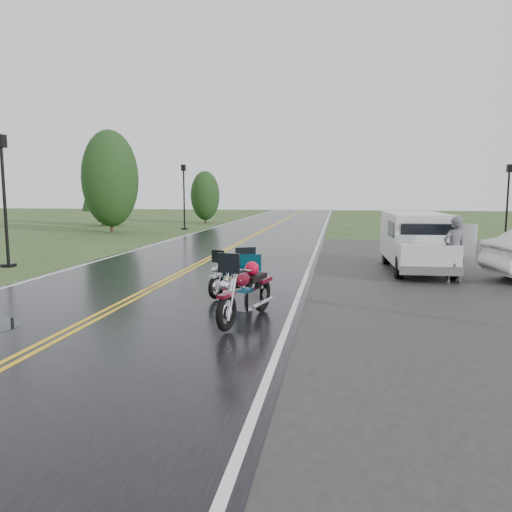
{
  "coord_description": "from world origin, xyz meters",
  "views": [
    {
      "loc": [
        4.68,
        -9.49,
        2.5
      ],
      "look_at": [
        2.8,
        2.0,
        1.0
      ],
      "focal_mm": 35.0,
      "sensor_mm": 36.0,
      "label": 1
    }
  ],
  "objects_px": {
    "motorcycle_silver": "(216,278)",
    "van_white": "(400,247)",
    "motorcycle_red": "(226,297)",
    "lamp_post_far_left": "(184,197)",
    "person_at_van": "(454,251)",
    "lamp_post_near_left": "(5,201)",
    "motorcycle_teal": "(247,277)",
    "lamp_post_far_right": "(507,205)"
  },
  "relations": [
    {
      "from": "lamp_post_far_left",
      "to": "van_white",
      "type": "bearing_deg",
      "value": -55.85
    },
    {
      "from": "motorcycle_silver",
      "to": "lamp_post_far_left",
      "type": "distance_m",
      "value": 22.43
    },
    {
      "from": "van_white",
      "to": "lamp_post_far_right",
      "type": "xyz_separation_m",
      "value": [
        6.04,
        10.37,
        0.97
      ]
    },
    {
      "from": "motorcycle_red",
      "to": "van_white",
      "type": "distance_m",
      "value": 7.25
    },
    {
      "from": "motorcycle_red",
      "to": "lamp_post_far_right",
      "type": "bearing_deg",
      "value": 73.01
    },
    {
      "from": "motorcycle_red",
      "to": "motorcycle_teal",
      "type": "height_order",
      "value": "motorcycle_red"
    },
    {
      "from": "motorcycle_red",
      "to": "person_at_van",
      "type": "bearing_deg",
      "value": 62.08
    },
    {
      "from": "lamp_post_far_left",
      "to": "person_at_van",
      "type": "bearing_deg",
      "value": -53.69
    },
    {
      "from": "person_at_van",
      "to": "lamp_post_near_left",
      "type": "distance_m",
      "value": 14.09
    },
    {
      "from": "motorcycle_red",
      "to": "van_white",
      "type": "relative_size",
      "value": 0.48
    },
    {
      "from": "motorcycle_silver",
      "to": "van_white",
      "type": "bearing_deg",
      "value": 60.66
    },
    {
      "from": "motorcycle_teal",
      "to": "van_white",
      "type": "bearing_deg",
      "value": 21.21
    },
    {
      "from": "motorcycle_teal",
      "to": "lamp_post_far_right",
      "type": "xyz_separation_m",
      "value": [
        9.79,
        14.16,
        1.29
      ]
    },
    {
      "from": "person_at_van",
      "to": "lamp_post_near_left",
      "type": "xyz_separation_m",
      "value": [
        -14.0,
        0.91,
        1.29
      ]
    },
    {
      "from": "van_white",
      "to": "lamp_post_far_right",
      "type": "height_order",
      "value": "lamp_post_far_right"
    },
    {
      "from": "motorcycle_silver",
      "to": "lamp_post_near_left",
      "type": "bearing_deg",
      "value": 174.86
    },
    {
      "from": "motorcycle_teal",
      "to": "van_white",
      "type": "distance_m",
      "value": 5.34
    },
    {
      "from": "van_white",
      "to": "lamp_post_far_right",
      "type": "distance_m",
      "value": 12.04
    },
    {
      "from": "motorcycle_silver",
      "to": "lamp_post_far_right",
      "type": "height_order",
      "value": "lamp_post_far_right"
    },
    {
      "from": "lamp_post_near_left",
      "to": "lamp_post_far_right",
      "type": "bearing_deg",
      "value": 28.07
    },
    {
      "from": "motorcycle_silver",
      "to": "lamp_post_far_right",
      "type": "bearing_deg",
      "value": 74.5
    },
    {
      "from": "motorcycle_silver",
      "to": "lamp_post_far_left",
      "type": "relative_size",
      "value": 0.43
    },
    {
      "from": "motorcycle_silver",
      "to": "van_white",
      "type": "xyz_separation_m",
      "value": [
        4.48,
        3.67,
        0.38
      ]
    },
    {
      "from": "person_at_van",
      "to": "lamp_post_far_right",
      "type": "relative_size",
      "value": 0.48
    },
    {
      "from": "motorcycle_red",
      "to": "motorcycle_teal",
      "type": "xyz_separation_m",
      "value": [
        -0.08,
        2.45,
        -0.07
      ]
    },
    {
      "from": "lamp_post_near_left",
      "to": "lamp_post_far_right",
      "type": "xyz_separation_m",
      "value": [
        18.68,
        9.96,
        -0.3
      ]
    },
    {
      "from": "motorcycle_teal",
      "to": "lamp_post_near_left",
      "type": "xyz_separation_m",
      "value": [
        -8.9,
        4.2,
        1.59
      ]
    },
    {
      "from": "motorcycle_red",
      "to": "lamp_post_far_left",
      "type": "distance_m",
      "value": 25.12
    },
    {
      "from": "person_at_van",
      "to": "lamp_post_far_left",
      "type": "height_order",
      "value": "lamp_post_far_left"
    },
    {
      "from": "motorcycle_teal",
      "to": "van_white",
      "type": "xyz_separation_m",
      "value": [
        3.75,
        3.8,
        0.32
      ]
    },
    {
      "from": "motorcycle_teal",
      "to": "lamp_post_far_right",
      "type": "height_order",
      "value": "lamp_post_far_right"
    },
    {
      "from": "motorcycle_red",
      "to": "lamp_post_far_left",
      "type": "bearing_deg",
      "value": 122.34
    },
    {
      "from": "lamp_post_near_left",
      "to": "lamp_post_far_right",
      "type": "relative_size",
      "value": 1.16
    },
    {
      "from": "motorcycle_teal",
      "to": "lamp_post_far_left",
      "type": "bearing_deg",
      "value": 86.67
    },
    {
      "from": "motorcycle_red",
      "to": "van_white",
      "type": "xyz_separation_m",
      "value": [
        3.67,
        6.25,
        0.26
      ]
    },
    {
      "from": "motorcycle_teal",
      "to": "person_at_van",
      "type": "bearing_deg",
      "value": 8.59
    },
    {
      "from": "person_at_van",
      "to": "motorcycle_red",
      "type": "bearing_deg",
      "value": 24.95
    },
    {
      "from": "lamp_post_far_left",
      "to": "motorcycle_silver",
      "type": "bearing_deg",
      "value": -70.8
    },
    {
      "from": "van_white",
      "to": "lamp_post_near_left",
      "type": "height_order",
      "value": "lamp_post_near_left"
    },
    {
      "from": "person_at_van",
      "to": "lamp_post_far_left",
      "type": "xyz_separation_m",
      "value": [
        -13.2,
        17.97,
        1.25
      ]
    },
    {
      "from": "lamp_post_near_left",
      "to": "lamp_post_far_left",
      "type": "bearing_deg",
      "value": 87.31
    },
    {
      "from": "lamp_post_near_left",
      "to": "lamp_post_far_left",
      "type": "xyz_separation_m",
      "value": [
        0.8,
        17.06,
        -0.03
      ]
    }
  ]
}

